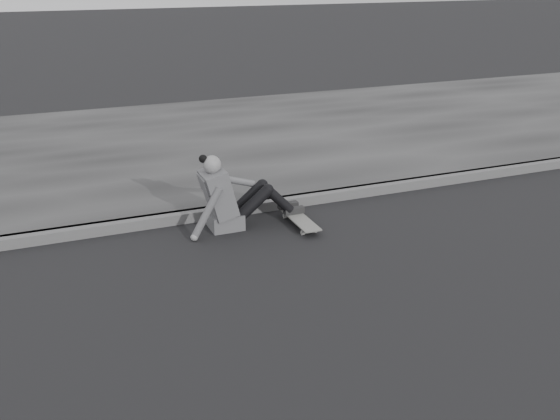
% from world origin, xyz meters
% --- Properties ---
extents(ground, '(80.00, 80.00, 0.00)m').
position_xyz_m(ground, '(0.00, 0.00, 0.00)').
color(ground, black).
rests_on(ground, ground).
extents(curb, '(24.00, 0.16, 0.12)m').
position_xyz_m(curb, '(0.00, 2.58, 0.06)').
color(curb, '#535353').
rests_on(curb, ground).
extents(sidewalk, '(24.00, 6.00, 0.12)m').
position_xyz_m(sidewalk, '(0.00, 5.60, 0.06)').
color(sidewalk, '#313131').
rests_on(sidewalk, ground).
extents(skateboard, '(0.20, 0.78, 0.09)m').
position_xyz_m(skateboard, '(-0.23, 1.98, 0.07)').
color(skateboard, gray).
rests_on(skateboard, ground).
extents(seated_woman, '(1.38, 0.46, 0.88)m').
position_xyz_m(seated_woman, '(-0.96, 2.23, 0.36)').
color(seated_woman, '#535356').
rests_on(seated_woman, ground).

